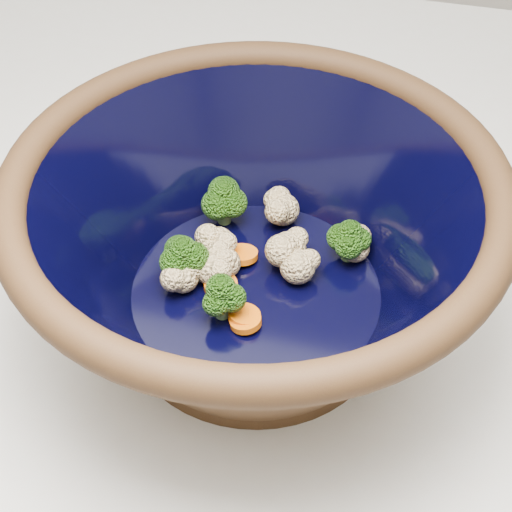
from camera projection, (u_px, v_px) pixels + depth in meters
The scene contains 3 objects.
counter at pixel (240, 475), 1.03m from camera, with size 1.20×1.20×0.90m, color silver.
mixing_bowl at pixel (256, 242), 0.59m from camera, with size 0.44×0.44×0.17m.
vegetable_pile at pixel (248, 247), 0.63m from camera, with size 0.18×0.16×0.05m.
Camera 1 is at (0.14, -0.47, 1.41)m, focal length 50.00 mm.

